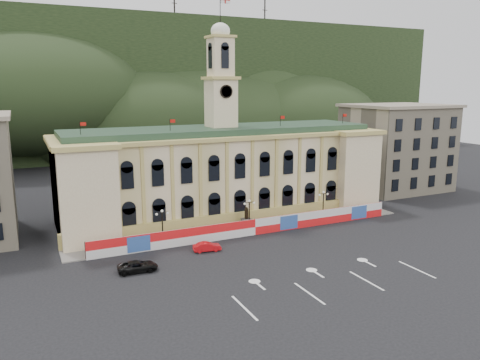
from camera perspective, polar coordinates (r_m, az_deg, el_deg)
name	(u,v)px	position (r m, az deg, el deg)	size (l,w,h in m)	color
ground	(309,269)	(60.45, 8.45, -10.63)	(260.00, 260.00, 0.00)	black
lane_markings	(333,283)	(56.71, 11.31, -12.27)	(26.00, 10.00, 0.02)	white
hill_ridge	(116,94)	(171.27, -14.93, 10.06)	(230.00, 80.00, 64.00)	black
city_hall	(222,171)	(81.75, -2.17, 1.06)	(56.20, 17.60, 37.10)	beige
side_building_right	(397,147)	(108.19, 18.56, 3.83)	(21.00, 17.00, 18.60)	#BDAE91
hoarding_fence	(255,227)	(72.29, 1.86, -5.73)	(50.00, 0.44, 2.50)	red
pavement	(247,229)	(74.90, 0.87, -6.04)	(56.00, 5.50, 0.16)	slate
statue	(246,222)	(74.79, 0.79, -5.18)	(1.40, 1.40, 3.72)	#595651
lamp_left	(162,223)	(68.56, -9.44, -5.25)	(1.96, 0.44, 5.15)	black
lamp_center	(249,212)	(73.40, 1.14, -3.97)	(1.96, 0.44, 5.15)	black
lamp_right	(323,203)	(80.42, 10.11, -2.77)	(1.96, 0.44, 5.15)	black
red_sedan	(207,247)	(65.66, -4.04, -8.12)	(4.04, 1.94, 1.28)	red
black_suv	(138,266)	(60.04, -12.37, -10.24)	(5.10, 2.64, 1.37)	black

